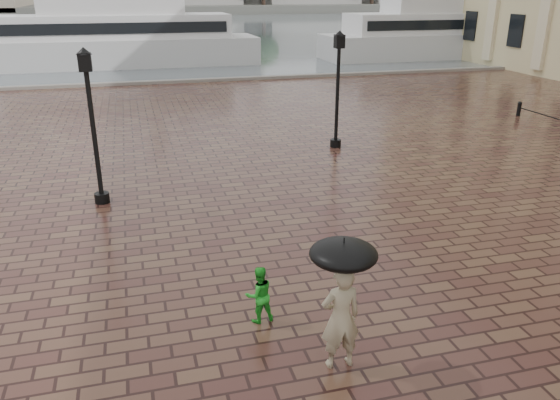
% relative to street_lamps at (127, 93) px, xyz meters
% --- Properties ---
extents(ground, '(300.00, 300.00, 0.00)m').
position_rel_street_lamps_xyz_m(ground, '(5.00, -15.33, -2.33)').
color(ground, '#3B1F1B').
rests_on(ground, ground).
extents(harbour_water, '(240.00, 240.00, 0.00)m').
position_rel_street_lamps_xyz_m(harbour_water, '(5.00, 76.67, -2.33)').
color(harbour_water, '#424C51').
rests_on(harbour_water, ground).
extents(quay_edge, '(80.00, 0.60, 0.30)m').
position_rel_street_lamps_xyz_m(quay_edge, '(5.00, 16.67, -2.33)').
color(quay_edge, slate).
rests_on(quay_edge, ground).
extents(far_shore, '(300.00, 60.00, 2.00)m').
position_rel_street_lamps_xyz_m(far_shore, '(5.00, 144.67, -1.33)').
color(far_shore, '#4C4C47').
rests_on(far_shore, ground).
extents(street_lamps, '(15.44, 12.44, 4.40)m').
position_rel_street_lamps_xyz_m(street_lamps, '(0.00, 0.00, 0.00)').
color(street_lamps, black).
rests_on(street_lamps, ground).
extents(adult_pedestrian, '(0.69, 0.45, 1.88)m').
position_rel_street_lamps_xyz_m(adult_pedestrian, '(3.15, -14.35, -1.39)').
color(adult_pedestrian, gray).
rests_on(adult_pedestrian, ground).
extents(child_pedestrian, '(0.61, 0.50, 1.15)m').
position_rel_street_lamps_xyz_m(child_pedestrian, '(2.15, -12.69, -1.75)').
color(child_pedestrian, green).
rests_on(child_pedestrian, ground).
extents(ferry_near, '(23.06, 5.62, 7.56)m').
position_rel_street_lamps_xyz_m(ferry_near, '(-0.63, 26.68, -0.05)').
color(ferry_near, silver).
rests_on(ferry_near, ground).
extents(ferry_far, '(22.47, 5.55, 7.36)m').
position_rel_street_lamps_xyz_m(ferry_far, '(28.34, 25.20, -0.11)').
color(ferry_far, silver).
rests_on(ferry_far, ground).
extents(umbrella, '(1.10, 1.10, 1.19)m').
position_rel_street_lamps_xyz_m(umbrella, '(3.15, -14.35, -0.20)').
color(umbrella, black).
rests_on(umbrella, ground).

